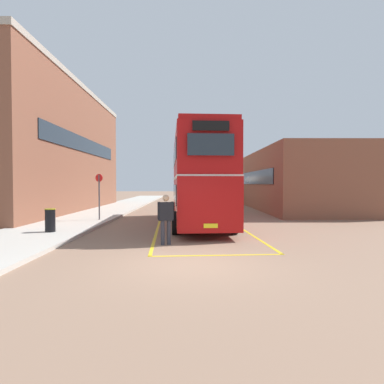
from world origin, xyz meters
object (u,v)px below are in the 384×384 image
object	(u,v)px
double_decker_bus	(198,177)
single_deck_bus	(210,188)
bus_stop_sign	(99,192)
pedestrian_boarding	(166,216)
litter_bin	(50,220)

from	to	relation	value
double_decker_bus	single_deck_bus	world-z (taller)	double_decker_bus
single_deck_bus	bus_stop_sign	xyz separation A→B (m)	(-7.43, -20.23, 0.06)
double_decker_bus	bus_stop_sign	bearing A→B (deg)	170.02
double_decker_bus	bus_stop_sign	world-z (taller)	double_decker_bus
double_decker_bus	pedestrian_boarding	world-z (taller)	double_decker_bus
double_decker_bus	pedestrian_boarding	size ratio (longest dim) A/B	6.10
single_deck_bus	pedestrian_boarding	world-z (taller)	single_deck_bus
bus_stop_sign	single_deck_bus	bearing A→B (deg)	69.84
litter_bin	bus_stop_sign	size ratio (longest dim) A/B	0.38
pedestrian_boarding	litter_bin	world-z (taller)	pedestrian_boarding
pedestrian_boarding	litter_bin	bearing A→B (deg)	156.63
single_deck_bus	double_decker_bus	bearing A→B (deg)	-95.11
pedestrian_boarding	bus_stop_sign	xyz separation A→B (m)	(-4.24, 6.69, 0.65)
single_deck_bus	pedestrian_boarding	distance (m)	27.11
pedestrian_boarding	litter_bin	distance (m)	5.51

